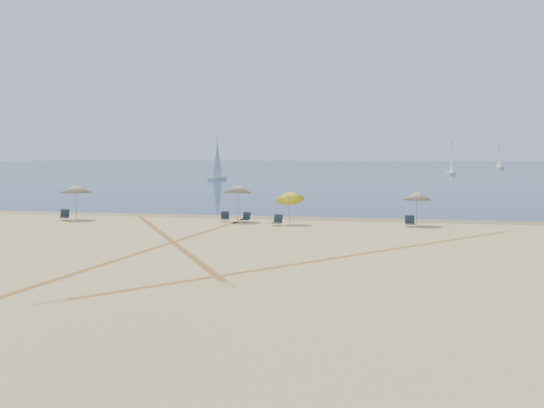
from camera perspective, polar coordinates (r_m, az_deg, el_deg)
The scene contains 16 objects.
ground at distance 23.53m, azimuth -10.28°, elevation -6.87°, with size 160.00×160.00×0.00m, color tan.
ocean at distance 246.53m, azimuth 10.00°, elevation 3.32°, with size 500.00×500.00×0.00m, color #0C2151.
wet_sand at distance 46.41m, azimuth 1.03°, elevation -1.22°, with size 500.00×500.00×0.00m, color olive.
umbrella_1 at distance 47.15m, azimuth -17.02°, elevation 1.30°, with size 2.14×2.14×2.50m.
umbrella_2 at distance 43.91m, azimuth -3.06°, elevation 1.34°, with size 2.01×2.05×2.59m.
umbrella_3 at distance 42.09m, azimuth 1.60°, elevation 0.77°, with size 1.86×1.93×2.46m.
umbrella_4 at distance 42.38m, azimuth 12.77°, elevation 0.72°, with size 1.87×1.87×2.26m.
chair_2 at distance 47.07m, azimuth -17.95°, elevation -0.97°, with size 0.82×0.88×0.73m.
chair_3 at distance 43.86m, azimuth -4.19°, elevation -1.18°, with size 0.74×0.80×0.68m.
chair_4 at distance 43.49m, azimuth -2.34°, elevation -1.23°, with size 0.66×0.74×0.66m.
chair_5 at distance 41.33m, azimuth 0.50°, elevation -1.49°, with size 0.66×0.75×0.70m.
chair_6 at distance 41.60m, azimuth 12.16°, elevation -1.55°, with size 0.66×0.75×0.71m.
sailboat_0 at distance 214.37m, azimuth 19.53°, elevation 3.64°, with size 2.54×5.71×8.24m.
sailboat_1 at distance 115.07m, azimuth -4.87°, elevation 3.33°, with size 2.07×5.37×7.79m.
sailboat_2 at distance 149.41m, azimuth 15.65°, elevation 3.46°, with size 1.83×5.49×8.02m.
tire_tracks at distance 32.10m, azimuth -4.93°, elevation -3.78°, with size 50.15×44.36×0.00m.
Camera 1 is at (8.81, -21.33, 4.59)m, focal length 42.36 mm.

